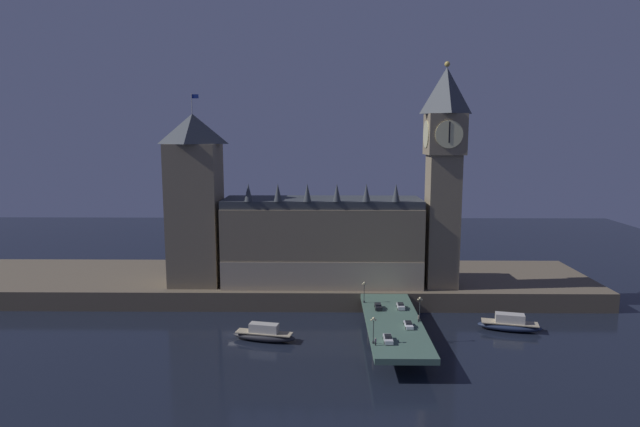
# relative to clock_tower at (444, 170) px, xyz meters

# --- Properties ---
(ground_plane) EXTENTS (400.00, 400.00, 0.00)m
(ground_plane) POSITION_rel_clock_tower_xyz_m (-59.29, -26.12, -41.25)
(ground_plane) COLOR black
(embankment) EXTENTS (220.00, 42.00, 5.80)m
(embankment) POSITION_rel_clock_tower_xyz_m (-59.29, 12.88, -38.36)
(embankment) COLOR brown
(embankment) RESTS_ON ground_plane
(parliament_hall) EXTENTS (60.45, 18.71, 31.91)m
(parliament_hall) POSITION_rel_clock_tower_xyz_m (-36.18, 3.54, -22.18)
(parliament_hall) COLOR #7F7056
(parliament_hall) RESTS_ON embankment
(clock_tower) EXTENTS (11.41, 11.52, 66.99)m
(clock_tower) POSITION_rel_clock_tower_xyz_m (0.00, 0.00, 0.00)
(clock_tower) COLOR #7F7056
(clock_tower) RESTS_ON embankment
(victoria_tower) EXTENTS (15.39, 15.39, 58.24)m
(victoria_tower) POSITION_rel_clock_tower_xyz_m (-75.29, 2.92, -9.19)
(victoria_tower) COLOR #7F7056
(victoria_tower) RESTS_ON embankment
(bridge) EXTENTS (13.64, 46.00, 5.70)m
(bridge) POSITION_rel_clock_tower_xyz_m (-18.02, -31.12, -37.02)
(bridge) COLOR #476656
(bridge) RESTS_ON ground_plane
(car_northbound_lead) EXTENTS (1.84, 4.41, 1.49)m
(car_northbound_lead) POSITION_rel_clock_tower_xyz_m (-21.02, -21.86, -34.86)
(car_northbound_lead) COLOR black
(car_northbound_lead) RESTS_ON bridge
(car_northbound_trail) EXTENTS (1.98, 4.73, 1.48)m
(car_northbound_trail) POSITION_rel_clock_tower_xyz_m (-21.02, -44.79, -34.86)
(car_northbound_trail) COLOR silver
(car_northbound_trail) RESTS_ON bridge
(car_southbound_lead) EXTENTS (1.88, 4.59, 1.36)m
(car_southbound_lead) POSITION_rel_clock_tower_xyz_m (-15.02, -35.48, -34.92)
(car_southbound_lead) COLOR white
(car_southbound_lead) RESTS_ON bridge
(car_southbound_trail) EXTENTS (1.92, 4.06, 1.53)m
(car_southbound_trail) POSITION_rel_clock_tower_xyz_m (-15.02, -21.61, -34.84)
(car_southbound_trail) COLOR silver
(car_southbound_trail) RESTS_ON bridge
(pedestrian_near_rail) EXTENTS (0.38, 0.38, 1.72)m
(pedestrian_near_rail) POSITION_rel_clock_tower_xyz_m (-24.02, -46.94, -34.65)
(pedestrian_near_rail) COLOR black
(pedestrian_near_rail) RESTS_ON bridge
(pedestrian_mid_walk) EXTENTS (0.38, 0.38, 1.76)m
(pedestrian_mid_walk) POSITION_rel_clock_tower_xyz_m (-12.02, -31.93, -34.63)
(pedestrian_mid_walk) COLOR black
(pedestrian_mid_walk) RESTS_ON bridge
(street_lamp_near) EXTENTS (1.34, 0.60, 6.11)m
(street_lamp_near) POSITION_rel_clock_tower_xyz_m (-24.42, -45.84, -31.73)
(street_lamp_near) COLOR #2D3333
(street_lamp_near) RESTS_ON bridge
(street_lamp_mid) EXTENTS (1.34, 0.60, 6.17)m
(street_lamp_mid) POSITION_rel_clock_tower_xyz_m (-11.62, -31.12, -31.69)
(street_lamp_mid) COLOR #2D3333
(street_lamp_mid) RESTS_ON bridge
(street_lamp_far) EXTENTS (1.34, 0.60, 5.92)m
(street_lamp_far) POSITION_rel_clock_tower_xyz_m (-24.42, -16.40, -31.85)
(street_lamp_far) COLOR #2D3333
(street_lamp_far) RESTS_ON bridge
(boat_upstream) EXTENTS (16.83, 7.37, 4.52)m
(boat_upstream) POSITION_rel_clock_tower_xyz_m (-50.65, -30.27, -39.60)
(boat_upstream) COLOR #28282D
(boat_upstream) RESTS_ON ground_plane
(boat_downstream) EXTENTS (17.08, 8.51, 4.61)m
(boat_downstream) POSITION_rel_clock_tower_xyz_m (14.01, -22.30, -39.57)
(boat_downstream) COLOR #1E2842
(boat_downstream) RESTS_ON ground_plane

